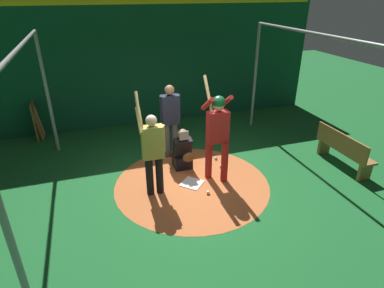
% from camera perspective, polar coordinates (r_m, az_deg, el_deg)
% --- Properties ---
extents(ground_plane, '(26.37, 26.37, 0.00)m').
position_cam_1_polar(ground_plane, '(6.95, -0.00, -7.06)').
color(ground_plane, '#195B28').
extents(dirt_circle, '(3.30, 3.30, 0.01)m').
position_cam_1_polar(dirt_circle, '(6.95, -0.00, -7.04)').
color(dirt_circle, '#B76033').
rests_on(dirt_circle, ground).
extents(home_plate, '(0.59, 0.59, 0.01)m').
position_cam_1_polar(home_plate, '(6.94, -0.00, -6.98)').
color(home_plate, white).
rests_on(home_plate, dirt_circle).
extents(batter, '(0.68, 0.49, 2.22)m').
position_cam_1_polar(batter, '(6.60, 4.53, 2.52)').
color(batter, maroon).
rests_on(batter, ground).
extents(catcher, '(0.58, 0.40, 0.99)m').
position_cam_1_polar(catcher, '(7.36, -1.64, -1.57)').
color(catcher, black).
rests_on(catcher, ground).
extents(umpire, '(0.23, 0.49, 1.82)m').
position_cam_1_polar(umpire, '(7.64, -3.87, 4.71)').
color(umpire, '#4C4C51').
rests_on(umpire, ground).
extents(visitor, '(0.55, 0.50, 2.07)m').
position_cam_1_polar(visitor, '(6.22, -7.00, -1.01)').
color(visitor, black).
rests_on(visitor, ground).
extents(back_wall, '(0.23, 10.37, 3.66)m').
position_cam_1_polar(back_wall, '(9.79, -7.40, 14.28)').
color(back_wall, '#0F472D').
rests_on(back_wall, ground).
extents(cage_frame, '(5.31, 5.67, 2.98)m').
position_cam_1_polar(cage_frame, '(6.08, -0.00, 9.52)').
color(cage_frame, gray).
rests_on(cage_frame, ground).
extents(bat_rack, '(0.70, 0.21, 1.05)m').
position_cam_1_polar(bat_rack, '(9.86, -25.90, 3.73)').
color(bat_rack, olive).
rests_on(bat_rack, ground).
extents(bench, '(1.56, 0.36, 0.85)m').
position_cam_1_polar(bench, '(8.18, 25.28, -0.87)').
color(bench, olive).
rests_on(bench, ground).
extents(baseball_0, '(0.07, 0.07, 0.07)m').
position_cam_1_polar(baseball_0, '(7.54, 5.19, -3.93)').
color(baseball_0, white).
rests_on(baseball_0, dirt_circle).
extents(baseball_1, '(0.07, 0.07, 0.07)m').
position_cam_1_polar(baseball_1, '(6.61, 2.88, -8.58)').
color(baseball_1, white).
rests_on(baseball_1, dirt_circle).
extents(baseball_2, '(0.07, 0.07, 0.07)m').
position_cam_1_polar(baseball_2, '(7.88, 4.28, -2.48)').
color(baseball_2, white).
rests_on(baseball_2, dirt_circle).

